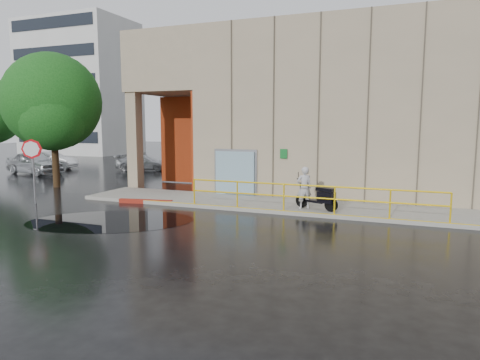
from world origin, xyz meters
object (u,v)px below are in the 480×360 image
(scooter, at_px, (317,189))
(tree_near, at_px, (52,105))
(car_a, at_px, (34,163))
(car_c, at_px, (143,163))
(car_b, at_px, (50,160))
(red_curb, at_px, (146,202))
(person, at_px, (304,188))
(stop_sign, at_px, (32,157))

(scooter, relative_size, tree_near, 0.26)
(car_a, height_order, car_c, car_a)
(car_b, bearing_deg, red_curb, -132.06)
(scooter, height_order, car_a, scooter)
(person, distance_m, tree_near, 14.39)
(stop_sign, bearing_deg, car_a, 127.55)
(stop_sign, relative_size, car_a, 0.61)
(person, bearing_deg, car_c, -67.54)
(car_a, height_order, tree_near, tree_near)
(stop_sign, bearing_deg, red_curb, 12.16)
(scooter, distance_m, car_b, 23.84)
(red_curb, bearing_deg, tree_near, 162.44)
(scooter, distance_m, car_a, 21.41)
(stop_sign, distance_m, car_c, 13.45)
(car_a, bearing_deg, tree_near, -114.87)
(scooter, distance_m, stop_sign, 11.98)
(car_b, height_order, tree_near, tree_near)
(person, height_order, stop_sign, stop_sign)
(red_curb, distance_m, car_c, 13.62)
(scooter, xyz_separation_m, stop_sign, (-11.69, -2.40, 1.04))
(scooter, distance_m, red_curb, 7.34)
(person, relative_size, stop_sign, 0.59)
(car_a, bearing_deg, person, -96.14)
(person, distance_m, stop_sign, 11.50)
(stop_sign, height_order, red_curb, stop_sign)
(car_a, bearing_deg, car_b, 38.67)
(red_curb, bearing_deg, person, 5.80)
(car_a, distance_m, tree_near, 8.37)
(car_b, bearing_deg, car_c, -85.96)
(car_a, xyz_separation_m, car_b, (-1.57, 2.91, -0.11))
(red_curb, bearing_deg, scooter, 5.20)
(stop_sign, relative_size, tree_near, 0.39)
(person, relative_size, red_curb, 0.68)
(car_b, relative_size, tree_near, 0.56)
(person, distance_m, car_a, 20.92)
(scooter, height_order, stop_sign, stop_sign)
(person, height_order, car_a, person)
(person, xyz_separation_m, tree_near, (-13.89, 1.57, 3.42))
(scooter, relative_size, car_c, 0.47)
(red_curb, height_order, car_a, car_a)
(person, relative_size, tree_near, 0.23)
(red_curb, relative_size, car_b, 0.60)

